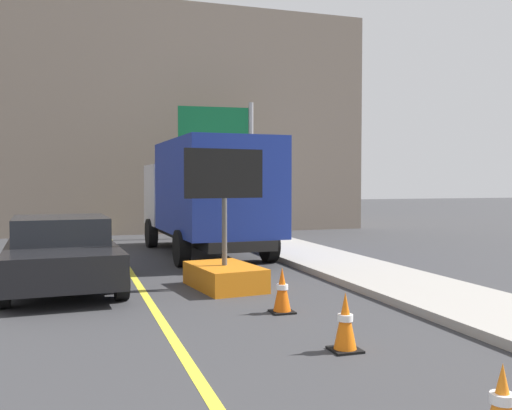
# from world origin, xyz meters

# --- Properties ---
(lane_center_stripe) EXTENTS (0.14, 36.00, 0.01)m
(lane_center_stripe) POSITION_xyz_m (0.00, 6.00, 0.00)
(lane_center_stripe) COLOR yellow
(lane_center_stripe) RESTS_ON ground
(arrow_board_trailer) EXTENTS (1.60, 1.93, 2.70)m
(arrow_board_trailer) POSITION_xyz_m (1.55, 10.78, 0.48)
(arrow_board_trailer) COLOR orange
(arrow_board_trailer) RESTS_ON ground
(box_truck) EXTENTS (2.77, 6.85, 3.16)m
(box_truck) POSITION_xyz_m (2.34, 15.72, 1.74)
(box_truck) COLOR black
(box_truck) RESTS_ON ground
(pickup_car) EXTENTS (2.29, 4.53, 1.38)m
(pickup_car) POSITION_xyz_m (-1.46, 11.76, 0.70)
(pickup_car) COLOR black
(pickup_car) RESTS_ON ground
(highway_guide_sign) EXTENTS (2.78, 0.32, 5.00)m
(highway_guide_sign) POSITION_xyz_m (4.31, 20.39, 3.42)
(highway_guide_sign) COLOR gray
(highway_guide_sign) RESTS_ON ground
(far_building_block) EXTENTS (19.29, 7.88, 9.21)m
(far_building_block) POSITION_xyz_m (1.23, 26.47, 4.61)
(far_building_block) COLOR gray
(far_building_block) RESTS_ON ground
(traffic_cone_near_sign) EXTENTS (0.36, 0.36, 0.65)m
(traffic_cone_near_sign) POSITION_xyz_m (1.95, 3.78, 0.32)
(traffic_cone_near_sign) COLOR black
(traffic_cone_near_sign) RESTS_ON ground
(traffic_cone_mid_lane) EXTENTS (0.36, 0.36, 0.72)m
(traffic_cone_mid_lane) POSITION_xyz_m (1.91, 6.38, 0.36)
(traffic_cone_mid_lane) COLOR black
(traffic_cone_mid_lane) RESTS_ON ground
(traffic_cone_far_lane) EXTENTS (0.36, 0.36, 0.72)m
(traffic_cone_far_lane) POSITION_xyz_m (1.89, 8.51, 0.35)
(traffic_cone_far_lane) COLOR black
(traffic_cone_far_lane) RESTS_ON ground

